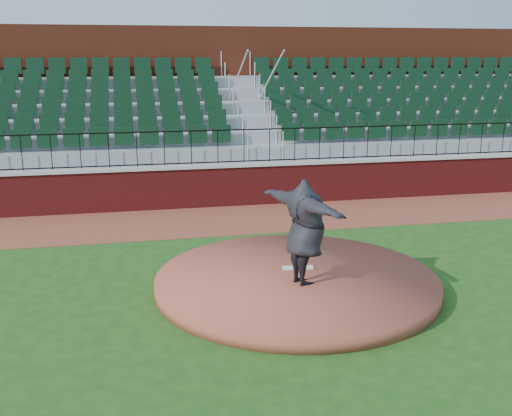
# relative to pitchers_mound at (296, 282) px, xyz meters

# --- Properties ---
(ground) EXTENTS (90.00, 90.00, 0.00)m
(ground) POSITION_rel_pitchers_mound_xyz_m (-0.51, -0.09, -0.12)
(ground) COLOR #1E4614
(ground) RESTS_ON ground
(warning_track) EXTENTS (34.00, 3.20, 0.01)m
(warning_track) POSITION_rel_pitchers_mound_xyz_m (-0.51, 5.31, -0.12)
(warning_track) COLOR brown
(warning_track) RESTS_ON ground
(field_wall) EXTENTS (34.00, 0.35, 1.20)m
(field_wall) POSITION_rel_pitchers_mound_xyz_m (-0.51, 6.91, 0.47)
(field_wall) COLOR maroon
(field_wall) RESTS_ON ground
(wall_cap) EXTENTS (34.00, 0.45, 0.10)m
(wall_cap) POSITION_rel_pitchers_mound_xyz_m (-0.51, 6.91, 1.12)
(wall_cap) COLOR #B7B7B7
(wall_cap) RESTS_ON field_wall
(wall_railing) EXTENTS (34.00, 0.05, 1.00)m
(wall_railing) POSITION_rel_pitchers_mound_xyz_m (-0.51, 6.91, 1.67)
(wall_railing) COLOR black
(wall_railing) RESTS_ON wall_cap
(seating_stands) EXTENTS (34.00, 5.10, 4.60)m
(seating_stands) POSITION_rel_pitchers_mound_xyz_m (-0.51, 9.64, 2.18)
(seating_stands) COLOR gray
(seating_stands) RESTS_ON ground
(concourse_wall) EXTENTS (34.00, 0.50, 5.50)m
(concourse_wall) POSITION_rel_pitchers_mound_xyz_m (-0.51, 12.44, 2.62)
(concourse_wall) COLOR maroon
(concourse_wall) RESTS_ON ground
(pitchers_mound) EXTENTS (5.55, 5.55, 0.25)m
(pitchers_mound) POSITION_rel_pitchers_mound_xyz_m (0.00, 0.00, 0.00)
(pitchers_mound) COLOR brown
(pitchers_mound) RESTS_ON ground
(pitching_rubber) EXTENTS (0.63, 0.21, 0.04)m
(pitching_rubber) POSITION_rel_pitchers_mound_xyz_m (0.14, 0.38, 0.15)
(pitching_rubber) COLOR silver
(pitching_rubber) RESTS_ON pitchers_mound
(pitcher) EXTENTS (1.46, 2.58, 2.03)m
(pitcher) POSITION_rel_pitchers_mound_xyz_m (0.03, -0.40, 1.14)
(pitcher) COLOR black
(pitcher) RESTS_ON pitchers_mound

